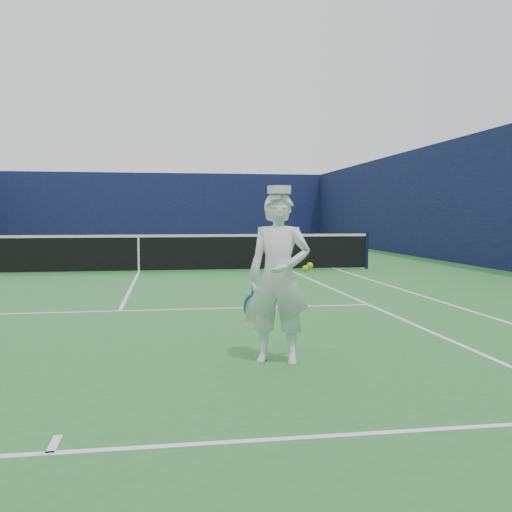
{
  "coord_description": "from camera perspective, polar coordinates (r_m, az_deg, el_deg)",
  "views": [
    {
      "loc": [
        0.75,
        -15.54,
        1.5
      ],
      "look_at": [
        1.87,
        -8.37,
        0.99
      ],
      "focal_mm": 40.0,
      "sensor_mm": 36.0,
      "label": 1
    }
  ],
  "objects": [
    {
      "name": "ground",
      "position": [
        15.63,
        -11.64,
        -1.59
      ],
      "size": [
        80.0,
        80.0,
        0.0
      ],
      "primitive_type": "plane",
      "color": "#2C7431",
      "rests_on": "ground"
    },
    {
      "name": "court_markings",
      "position": [
        15.63,
        -11.64,
        -1.57
      ],
      "size": [
        11.03,
        23.83,
        0.01
      ],
      "color": "white",
      "rests_on": "ground"
    },
    {
      "name": "windscreen_fence",
      "position": [
        15.57,
        -11.74,
        5.76
      ],
      "size": [
        20.12,
        36.12,
        4.0
      ],
      "color": "#10143B",
      "rests_on": "ground"
    },
    {
      "name": "tennis_net",
      "position": [
        15.59,
        -11.67,
        0.44
      ],
      "size": [
        12.88,
        0.09,
        1.07
      ],
      "color": "#141E4C",
      "rests_on": "ground"
    },
    {
      "name": "tennis_player",
      "position": [
        5.82,
        2.29,
        -2.1
      ],
      "size": [
        0.74,
        0.68,
        1.81
      ],
      "rotation": [
        0.0,
        0.0,
        -0.34
      ],
      "color": "white",
      "rests_on": "ground"
    }
  ]
}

